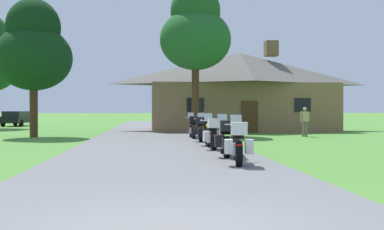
# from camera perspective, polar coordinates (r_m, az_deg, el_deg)

# --- Properties ---
(ground_plane) EXTENTS (500.00, 500.00, 0.00)m
(ground_plane) POSITION_cam_1_polar(r_m,az_deg,el_deg) (25.78, -4.43, -2.73)
(ground_plane) COLOR #4C8433
(asphalt_driveway) EXTENTS (6.40, 80.00, 0.06)m
(asphalt_driveway) POSITION_cam_1_polar(r_m,az_deg,el_deg) (23.78, -4.38, -2.94)
(asphalt_driveway) COLOR slate
(asphalt_driveway) RESTS_ON ground
(motorcycle_yellow_nearest_to_camera) EXTENTS (0.89, 2.08, 1.30)m
(motorcycle_yellow_nearest_to_camera) POSITION_cam_1_polar(r_m,az_deg,el_deg) (12.57, 5.53, -3.41)
(motorcycle_yellow_nearest_to_camera) COLOR black
(motorcycle_yellow_nearest_to_camera) RESTS_ON asphalt_driveway
(motorcycle_silver_second_in_row) EXTENTS (0.78, 2.08, 1.30)m
(motorcycle_silver_second_in_row) POSITION_cam_1_polar(r_m,az_deg,el_deg) (14.76, 4.01, -2.82)
(motorcycle_silver_second_in_row) COLOR black
(motorcycle_silver_second_in_row) RESTS_ON asphalt_driveway
(motorcycle_yellow_third_in_row) EXTENTS (0.72, 2.08, 1.30)m
(motorcycle_yellow_third_in_row) POSITION_cam_1_polar(r_m,az_deg,el_deg) (17.44, 2.40, -2.30)
(motorcycle_yellow_third_in_row) COLOR black
(motorcycle_yellow_third_in_row) RESTS_ON asphalt_driveway
(motorcycle_silver_fourth_in_row) EXTENTS (0.90, 2.08, 1.30)m
(motorcycle_silver_fourth_in_row) POSITION_cam_1_polar(r_m,az_deg,el_deg) (19.52, 1.90, -2.00)
(motorcycle_silver_fourth_in_row) COLOR black
(motorcycle_silver_fourth_in_row) RESTS_ON asphalt_driveway
(motorcycle_red_fifth_in_row) EXTENTS (0.85, 2.08, 1.30)m
(motorcycle_red_fifth_in_row) POSITION_cam_1_polar(r_m,az_deg,el_deg) (21.89, 1.05, -1.72)
(motorcycle_red_fifth_in_row) COLOR black
(motorcycle_red_fifth_in_row) RESTS_ON asphalt_driveway
(motorcycle_red_farthest_in_row) EXTENTS (0.66, 2.08, 1.30)m
(motorcycle_red_farthest_in_row) POSITION_cam_1_polar(r_m,az_deg,el_deg) (24.40, 0.05, -1.46)
(motorcycle_red_farthest_in_row) COLOR black
(motorcycle_red_farthest_in_row) RESTS_ON asphalt_driveway
(stone_lodge) EXTENTS (13.45, 6.92, 6.51)m
(stone_lodge) POSITION_cam_1_polar(r_m,az_deg,el_deg) (34.54, 5.78, 2.90)
(stone_lodge) COLOR brown
(stone_lodge) RESTS_ON ground
(bystander_tan_shirt_near_lodge) EXTENTS (0.54, 0.27, 1.67)m
(bystander_tan_shirt_near_lodge) POSITION_cam_1_polar(r_m,az_deg,el_deg) (27.49, 13.35, -0.60)
(bystander_tan_shirt_near_lodge) COLOR #75664C
(bystander_tan_shirt_near_lodge) RESTS_ON ground
(tree_by_lodge_front) EXTENTS (4.21, 4.21, 8.91)m
(tree_by_lodge_front) POSITION_cam_1_polar(r_m,az_deg,el_deg) (28.48, 0.41, 9.94)
(tree_by_lodge_front) COLOR #422D19
(tree_by_lodge_front) RESTS_ON ground
(tree_left_near) EXTENTS (4.23, 4.23, 7.66)m
(tree_left_near) POSITION_cam_1_polar(r_m,az_deg,el_deg) (27.96, -18.44, 7.49)
(tree_left_near) COLOR #422D19
(tree_left_near) RESTS_ON ground
(parked_black_suv_far_left) EXTENTS (2.36, 4.78, 1.40)m
(parked_black_suv_far_left) POSITION_cam_1_polar(r_m,az_deg,el_deg) (47.87, -20.13, -0.32)
(parked_black_suv_far_left) COLOR black
(parked_black_suv_far_left) RESTS_ON ground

